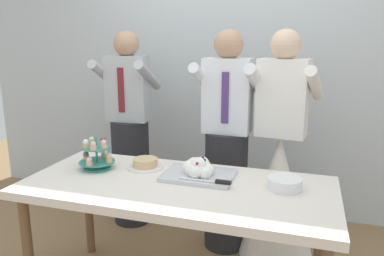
% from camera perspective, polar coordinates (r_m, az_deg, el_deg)
% --- Properties ---
extents(rear_wall, '(5.20, 0.10, 2.90)m').
position_cam_1_polar(rear_wall, '(3.47, 5.98, 10.96)').
color(rear_wall, silver).
rests_on(rear_wall, ground_plane).
extents(dessert_table, '(1.80, 0.80, 0.78)m').
position_cam_1_polar(dessert_table, '(2.23, -2.32, -10.18)').
color(dessert_table, silver).
rests_on(dessert_table, ground_plane).
extents(cupcake_stand, '(0.23, 0.23, 0.21)m').
position_cam_1_polar(cupcake_stand, '(2.49, -14.28, -4.03)').
color(cupcake_stand, teal).
rests_on(cupcake_stand, dessert_table).
extents(main_cake_tray, '(0.44, 0.31, 0.12)m').
position_cam_1_polar(main_cake_tray, '(2.28, 0.97, -6.43)').
color(main_cake_tray, silver).
rests_on(main_cake_tray, dessert_table).
extents(plate_stack, '(0.20, 0.20, 0.07)m').
position_cam_1_polar(plate_stack, '(2.17, 13.89, -8.14)').
color(plate_stack, white).
rests_on(plate_stack, dessert_table).
extents(round_cake, '(0.24, 0.24, 0.06)m').
position_cam_1_polar(round_cake, '(2.47, -7.11, -5.39)').
color(round_cake, white).
rests_on(round_cake, dessert_table).
extents(person_groom, '(0.47, 0.50, 1.66)m').
position_cam_1_polar(person_groom, '(2.83, 5.25, -4.02)').
color(person_groom, '#232328').
rests_on(person_groom, ground_plane).
extents(person_bride, '(0.56, 0.56, 1.66)m').
position_cam_1_polar(person_bride, '(2.85, 12.94, -7.70)').
color(person_bride, white).
rests_on(person_bride, ground_plane).
extents(person_guest, '(0.50, 0.53, 1.66)m').
position_cam_1_polar(person_guest, '(3.26, -9.39, -1.81)').
color(person_guest, '#232328').
rests_on(person_guest, ground_plane).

